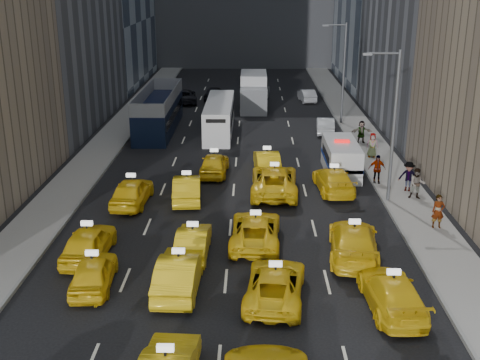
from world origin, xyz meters
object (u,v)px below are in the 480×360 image
object	(u,v)px
nypd_van	(341,158)
box_truck	(254,92)
city_bus	(219,117)
double_decker	(159,110)
pedestrian_0	(438,211)

from	to	relation	value
nypd_van	box_truck	xyz separation A→B (m)	(-5.92, 21.20, 0.65)
city_bus	box_truck	world-z (taller)	box_truck
city_bus	double_decker	bearing A→B (deg)	169.27
city_bus	nypd_van	bearing A→B (deg)	-54.10
box_truck	nypd_van	bearing A→B (deg)	-70.60
double_decker	box_truck	xyz separation A→B (m)	(8.27, 9.30, -0.03)
box_truck	pedestrian_0	world-z (taller)	box_truck
double_decker	box_truck	size ratio (longest dim) A/B	1.59
nypd_van	box_truck	world-z (taller)	box_truck
box_truck	pedestrian_0	distance (m)	32.35
pedestrian_0	double_decker	bearing A→B (deg)	130.94
nypd_van	city_bus	xyz separation A→B (m)	(-8.88, 11.14, 0.28)
nypd_van	pedestrian_0	distance (m)	10.37
box_truck	pedestrian_0	size ratio (longest dim) A/B	4.23
city_bus	pedestrian_0	bearing A→B (deg)	-61.35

